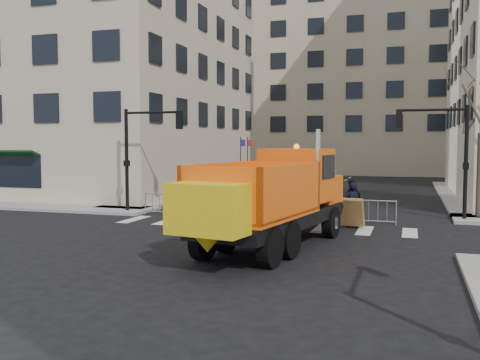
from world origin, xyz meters
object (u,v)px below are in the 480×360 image
(worker, at_px, (190,191))
(newspaper_box, at_px, (351,205))
(plow_truck, at_px, (271,196))
(cop_b, at_px, (326,205))
(cop_c, at_px, (352,203))
(cop_a, at_px, (352,205))

(worker, distance_m, newspaper_box, 8.83)
(plow_truck, distance_m, worker, 11.44)
(cop_b, distance_m, cop_c, 1.26)
(cop_b, bearing_deg, cop_c, 161.66)
(cop_b, bearing_deg, cop_a, 142.40)
(plow_truck, relative_size, cop_b, 6.42)
(plow_truck, xyz_separation_m, cop_a, (2.16, 5.66, -0.86))
(newspaper_box, bearing_deg, cop_c, -65.25)
(worker, height_order, newspaper_box, worker)
(plow_truck, height_order, worker, plow_truck)
(cop_a, xyz_separation_m, worker, (-9.04, 3.44, 0.07))
(worker, bearing_deg, cop_a, -19.11)
(cop_c, bearing_deg, plow_truck, 15.63)
(newspaper_box, bearing_deg, worker, -169.70)
(cop_c, bearing_deg, cop_b, -67.41)
(plow_truck, bearing_deg, worker, 47.02)
(cop_a, xyz_separation_m, cop_c, (-0.03, 0.50, 0.05))
(plow_truck, xyz_separation_m, worker, (-6.88, 9.10, -0.80))
(cop_a, bearing_deg, worker, -48.37)
(cop_a, height_order, cop_b, cop_a)
(plow_truck, bearing_deg, newspaper_box, -3.19)
(plow_truck, xyz_separation_m, newspaper_box, (1.87, 8.05, -1.14))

